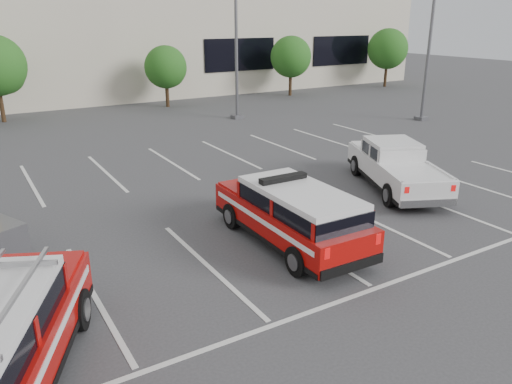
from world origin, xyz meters
TOP-DOWN VIEW (x-y plane):
  - ground at (0.00, 0.00)m, footprint 120.00×120.00m
  - stall_markings at (0.00, 4.50)m, footprint 23.00×15.00m
  - convention_building at (0.18, 31.86)m, footprint 60.00×16.99m
  - tree_mid_right at (5.09, 22.05)m, footprint 2.77×2.77m
  - tree_right at (15.09, 22.05)m, footprint 3.07×3.07m
  - tree_far_right at (25.09, 22.05)m, footprint 3.37×3.37m
  - light_pole_mid at (7.00, 16.00)m, footprint 0.90×0.60m
  - light_pole_right at (16.00, 10.00)m, footprint 0.90×0.60m
  - fire_chief_suv at (-0.25, 0.05)m, footprint 1.90×5.06m
  - white_pickup at (5.47, 1.93)m, footprint 3.80×5.53m

SIDE VIEW (x-z plane):
  - ground at x=0.00m, z-range 0.00..0.00m
  - stall_markings at x=0.00m, z-range 0.00..0.01m
  - white_pickup at x=5.47m, z-range -0.16..1.45m
  - fire_chief_suv at x=-0.25m, z-range -0.16..1.61m
  - tree_mid_right at x=5.09m, z-range 0.51..4.50m
  - tree_right at x=15.09m, z-range 0.56..4.98m
  - tree_far_right at x=25.09m, z-range 0.62..5.46m
  - convention_building at x=0.18m, z-range -1.88..11.32m
  - light_pole_mid at x=7.00m, z-range 0.07..10.31m
  - light_pole_right at x=16.00m, z-range 0.07..10.31m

